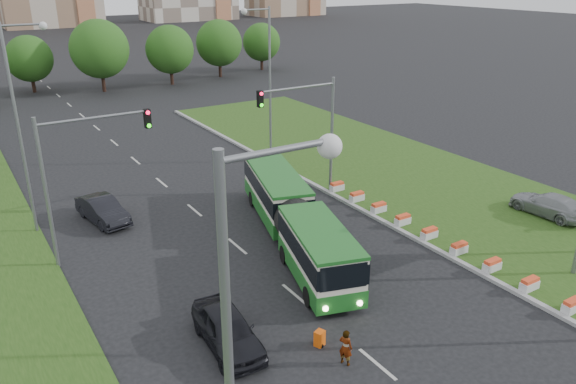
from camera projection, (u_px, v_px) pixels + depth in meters
ground at (345, 278)px, 28.37m from camera, size 360.00×360.00×0.00m
grass_median at (419, 181)px, 41.07m from camera, size 14.00×60.00×0.15m
median_kerb at (343, 200)px, 37.62m from camera, size 0.30×60.00×0.18m
lane_markings at (152, 175)px, 42.61m from camera, size 0.20×100.00×0.01m
flower_planters at (429, 233)px, 32.15m from camera, size 1.10×18.10×0.60m
traffic_mast_median at (312, 120)px, 36.62m from camera, size 5.76×0.32×8.00m
traffic_mast_left at (76, 164)px, 28.33m from camera, size 5.76×0.32×8.00m
street_lamps at (202, 127)px, 32.53m from camera, size 36.00×60.00×12.00m
tree_line at (154, 50)px, 74.90m from camera, size 120.00×8.00×9.00m
articulated_bus at (290, 218)px, 31.36m from camera, size 2.44×15.66×2.58m
car_left_near at (227, 329)px, 22.96m from camera, size 2.24×4.81×1.59m
car_left_far at (103, 210)px, 34.45m from camera, size 2.41×4.85×1.53m
car_median at (549, 204)px, 35.04m from camera, size 2.23×4.96×1.41m
pedestrian at (346, 347)px, 21.90m from camera, size 0.57×0.67×1.56m
shopping_trolley at (320, 338)px, 23.15m from camera, size 0.40×0.42×0.69m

